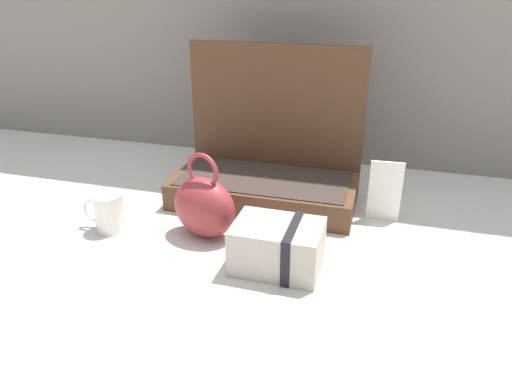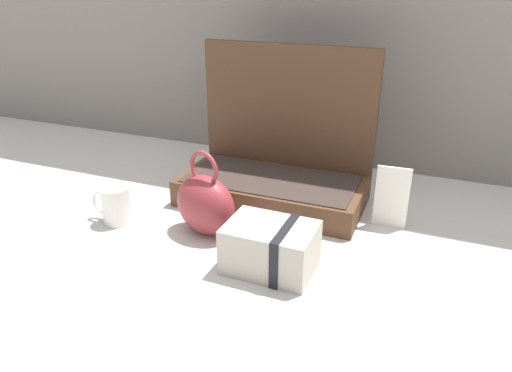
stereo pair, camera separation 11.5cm
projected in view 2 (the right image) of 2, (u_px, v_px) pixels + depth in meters
ground_plane at (270, 234)px, 1.21m from camera, size 6.00×6.00×0.00m
open_suitcase at (277, 165)px, 1.37m from camera, size 0.51×0.27×0.43m
teal_pouch_handbag at (205, 204)px, 1.19m from camera, size 0.19×0.15×0.22m
cream_toiletry_bag at (272, 248)px, 1.05m from camera, size 0.20×0.14×0.11m
coffee_mug at (115, 205)px, 1.25m from camera, size 0.11×0.07×0.10m
info_card_left at (392, 197)px, 1.22m from camera, size 0.09×0.01×0.17m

